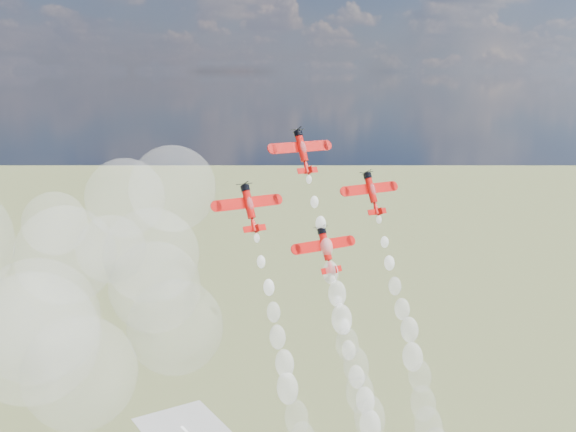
% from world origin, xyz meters
% --- Properties ---
extents(plane_lead, '(13.09, 6.42, 8.74)m').
position_xyz_m(plane_lead, '(-18.04, 19.97, 121.08)').
color(plane_lead, red).
rests_on(plane_lead, ground).
extents(plane_left, '(13.09, 6.42, 8.74)m').
position_xyz_m(plane_left, '(-32.62, 15.62, 111.83)').
color(plane_left, red).
rests_on(plane_left, ground).
extents(plane_right, '(13.09, 6.42, 8.74)m').
position_xyz_m(plane_right, '(-3.45, 15.62, 111.83)').
color(plane_right, red).
rests_on(plane_right, ground).
extents(plane_slot, '(13.09, 6.42, 8.74)m').
position_xyz_m(plane_slot, '(-18.04, 11.28, 102.59)').
color(plane_slot, red).
rests_on(plane_slot, ground).
extents(smoke_trail_lead, '(5.50, 23.35, 45.60)m').
position_xyz_m(smoke_trail_lead, '(-17.87, 1.62, 81.92)').
color(smoke_trail_lead, white).
rests_on(smoke_trail_lead, plane_lead).
extents(smoke_trail_right, '(5.33, 22.98, 45.86)m').
position_xyz_m(smoke_trail_right, '(-3.50, -2.51, 72.66)').
color(smoke_trail_right, white).
rests_on(smoke_trail_right, plane_right).
extents(drifted_smoke_cloud, '(64.15, 40.21, 49.95)m').
position_xyz_m(drifted_smoke_cloud, '(-61.99, 23.38, 97.46)').
color(drifted_smoke_cloud, white).
rests_on(drifted_smoke_cloud, ground).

